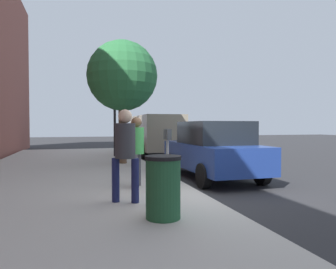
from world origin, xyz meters
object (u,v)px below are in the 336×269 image
parked_sedan_near (212,150)px  parked_van_far (155,133)px  pedestrian_at_meter (136,146)px  traffic_signal (117,106)px  street_tree (122,76)px  parking_meter (167,145)px  trash_bin (163,187)px  pedestrian_bystander (125,147)px

parked_sedan_near → parked_van_far: size_ratio=0.85×
pedestrian_at_meter → traffic_signal: (7.69, -0.41, 1.43)m
pedestrian_at_meter → parked_van_far: 9.37m
street_tree → parked_sedan_near: bearing=-145.6°
parking_meter → parked_van_far: 9.27m
traffic_signal → trash_bin: traffic_signal is taller
parking_meter → street_tree: size_ratio=0.29×
parked_sedan_near → parked_van_far: parked_van_far is taller
parking_meter → trash_bin: parking_meter is taller
parked_van_far → traffic_signal: bearing=120.1°
street_tree → trash_bin: (-7.47, 0.34, -2.93)m
parked_van_far → trash_bin: 11.93m
pedestrian_at_meter → trash_bin: bearing=-68.2°
parked_van_far → parked_sedan_near: bearing=-180.0°
trash_bin → parking_meter: bearing=-17.4°
pedestrian_at_meter → street_tree: street_tree is taller
pedestrian_at_meter → parked_van_far: size_ratio=0.33×
pedestrian_bystander → parked_sedan_near: pedestrian_bystander is taller
pedestrian_at_meter → parked_sedan_near: (1.43, -2.65, -0.25)m
pedestrian_at_meter → pedestrian_bystander: bearing=-85.8°
pedestrian_at_meter → trash_bin: pedestrian_at_meter is taller
trash_bin → parked_van_far: bearing=-13.0°
parked_sedan_near → trash_bin: (-4.06, 2.68, -0.24)m
parked_sedan_near → trash_bin: size_ratio=4.37×
trash_bin → pedestrian_at_meter: bearing=-0.7°
pedestrian_bystander → street_tree: size_ratio=0.37×
parked_sedan_near → street_tree: 4.94m
parked_van_far → trash_bin: bearing=167.0°
parking_meter → parked_sedan_near: bearing=-51.1°
parking_meter → street_tree: street_tree is taller
parked_van_far → pedestrian_bystander: bearing=163.3°
street_tree → trash_bin: street_tree is taller
parking_meter → trash_bin: 2.70m
parked_van_far → parking_meter: bearing=168.3°
traffic_signal → trash_bin: (-10.31, 0.44, -1.92)m
pedestrian_bystander → parked_sedan_near: 4.24m
street_tree → parked_van_far: bearing=-29.5°
pedestrian_bystander → parked_van_far: bearing=8.9°
trash_bin → traffic_signal: bearing=-2.5°
street_tree → trash_bin: size_ratio=4.80×
pedestrian_bystander → trash_bin: size_ratio=1.79×
parking_meter → traffic_signal: size_ratio=0.39×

